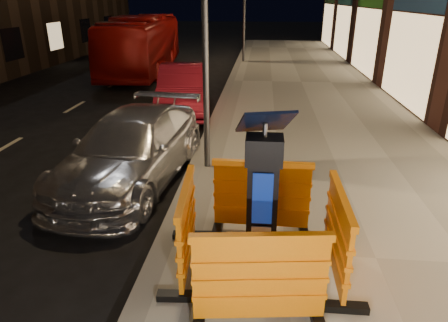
# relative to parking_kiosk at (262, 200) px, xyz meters

# --- Properties ---
(ground_plane) EXTENTS (120.00, 120.00, 0.00)m
(ground_plane) POSITION_rel_parking_kiosk_xyz_m (-1.40, 0.40, -1.18)
(ground_plane) COLOR black
(ground_plane) RESTS_ON ground
(sidewalk) EXTENTS (6.00, 60.00, 0.15)m
(sidewalk) POSITION_rel_parking_kiosk_xyz_m (1.60, 0.40, -1.11)
(sidewalk) COLOR gray
(sidewalk) RESTS_ON ground
(kerb) EXTENTS (0.30, 60.00, 0.15)m
(kerb) POSITION_rel_parking_kiosk_xyz_m (-1.40, 0.40, -1.11)
(kerb) COLOR slate
(kerb) RESTS_ON ground
(parking_kiosk) EXTENTS (0.67, 0.67, 2.07)m
(parking_kiosk) POSITION_rel_parking_kiosk_xyz_m (0.00, 0.00, 0.00)
(parking_kiosk) COLOR black
(parking_kiosk) RESTS_ON sidewalk
(barrier_front) EXTENTS (1.54, 0.78, 1.15)m
(barrier_front) POSITION_rel_parking_kiosk_xyz_m (0.00, -0.95, -0.46)
(barrier_front) COLOR orange
(barrier_front) RESTS_ON sidewalk
(barrier_back) EXTENTS (1.49, 0.63, 1.15)m
(barrier_back) POSITION_rel_parking_kiosk_xyz_m (0.00, 0.95, -0.46)
(barrier_back) COLOR orange
(barrier_back) RESTS_ON sidewalk
(barrier_kerbside) EXTENTS (0.71, 1.52, 1.15)m
(barrier_kerbside) POSITION_rel_parking_kiosk_xyz_m (-0.95, -0.00, -0.46)
(barrier_kerbside) COLOR orange
(barrier_kerbside) RESTS_ON sidewalk
(barrier_bldgside) EXTENTS (0.61, 1.48, 1.15)m
(barrier_bldgside) POSITION_rel_parking_kiosk_xyz_m (0.95, 0.00, -0.46)
(barrier_bldgside) COLOR orange
(barrier_bldgside) RESTS_ON sidewalk
(car_silver) EXTENTS (2.43, 4.89, 1.36)m
(car_silver) POSITION_rel_parking_kiosk_xyz_m (-2.59, 2.86, -1.18)
(car_silver) COLOR silver
(car_silver) RESTS_ON ground
(car_red) EXTENTS (2.21, 4.66, 1.48)m
(car_red) POSITION_rel_parking_kiosk_xyz_m (-2.54, 8.24, -1.18)
(car_red) COLOR maroon
(car_red) RESTS_ON ground
(bus_doubledecker) EXTENTS (3.01, 9.76, 2.68)m
(bus_doubledecker) POSITION_rel_parking_kiosk_xyz_m (-5.93, 15.44, -1.18)
(bus_doubledecker) COLOR #980D0B
(bus_doubledecker) RESTS_ON ground
(street_lamp_mid) EXTENTS (0.12, 0.12, 6.00)m
(street_lamp_mid) POSITION_rel_parking_kiosk_xyz_m (-1.15, 3.40, 1.97)
(street_lamp_mid) COLOR #3F3F44
(street_lamp_mid) RESTS_ON sidewalk
(street_lamp_far) EXTENTS (0.12, 0.12, 6.00)m
(street_lamp_far) POSITION_rel_parking_kiosk_xyz_m (-1.15, 18.40, 1.97)
(street_lamp_far) COLOR #3F3F44
(street_lamp_far) RESTS_ON sidewalk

